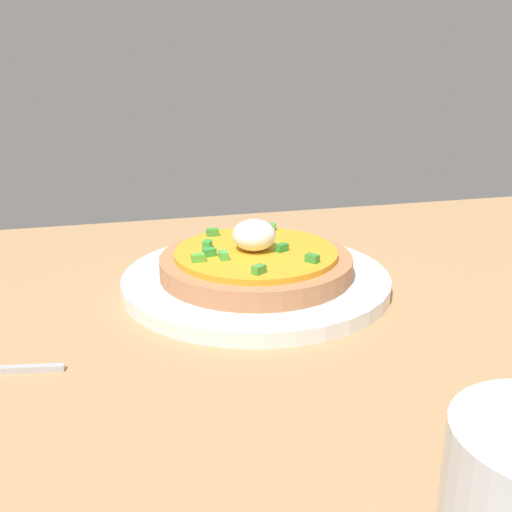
{
  "coord_description": "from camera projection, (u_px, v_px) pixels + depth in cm",
  "views": [
    {
      "loc": [
        22.62,
        47.13,
        28.28
      ],
      "look_at": [
        7.83,
        -12.55,
        6.81
      ],
      "focal_mm": 44.27,
      "sensor_mm": 36.0,
      "label": 1
    }
  ],
  "objects": [
    {
      "name": "pizza",
      "position": [
        256.0,
        261.0,
        0.65
      ],
      "size": [
        19.95,
        19.95,
        5.84
      ],
      "color": "#B97A51",
      "rests_on": "plate"
    },
    {
      "name": "plate",
      "position": [
        256.0,
        281.0,
        0.66
      ],
      "size": [
        27.85,
        27.85,
        1.5
      ],
      "primitive_type": "cylinder",
      "color": "white",
      "rests_on": "dining_table"
    },
    {
      "name": "dining_table",
      "position": [
        373.0,
        347.0,
        0.57
      ],
      "size": [
        111.71,
        82.19,
        3.31
      ],
      "primitive_type": "cube",
      "color": "tan",
      "rests_on": "ground"
    }
  ]
}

